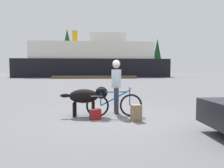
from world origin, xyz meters
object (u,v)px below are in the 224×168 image
object	(u,v)px
handbag_pannier	(95,114)
sailboat_moored	(89,74)
backpack	(136,113)
dog	(87,96)
ferry_boat	(93,61)
person_cyclist	(116,81)
bicycle	(114,105)

from	to	relation	value
handbag_pannier	sailboat_moored	distance (m)	41.80
backpack	handbag_pannier	world-z (taller)	backpack
dog	backpack	bearing A→B (deg)	-28.39
ferry_boat	person_cyclist	bearing A→B (deg)	-88.31
bicycle	dog	bearing A→B (deg)	166.12
person_cyclist	backpack	xyz separation A→B (m)	(0.47, -1.08, -0.85)
backpack	sailboat_moored	bearing A→B (deg)	93.56
bicycle	ferry_boat	xyz separation A→B (m)	(-0.94, 36.44, 2.83)
sailboat_moored	bicycle	bearing A→B (deg)	-87.21
dog	handbag_pannier	world-z (taller)	dog
dog	sailboat_moored	xyz separation A→B (m)	(-1.19, 41.25, -0.13)
dog	handbag_pannier	size ratio (longest dim) A/B	4.64
bicycle	sailboat_moored	distance (m)	41.51
sailboat_moored	ferry_boat	bearing A→B (deg)	-77.81
backpack	sailboat_moored	size ratio (longest dim) A/B	0.06
bicycle	backpack	size ratio (longest dim) A/B	3.78
sailboat_moored	person_cyclist	bearing A→B (deg)	-87.00
person_cyclist	backpack	world-z (taller)	person_cyclist
handbag_pannier	person_cyclist	bearing A→B (deg)	50.00
dog	ferry_boat	xyz separation A→B (m)	(-0.11, 36.24, 2.59)
person_cyclist	dog	world-z (taller)	person_cyclist
backpack	handbag_pannier	xyz separation A→B (m)	(-1.17, 0.25, -0.08)
person_cyclist	sailboat_moored	world-z (taller)	sailboat_moored
bicycle	sailboat_moored	size ratio (longest dim) A/B	0.22
ferry_boat	bicycle	bearing A→B (deg)	-88.53
dog	handbag_pannier	bearing A→B (deg)	-64.01
bicycle	dog	xyz separation A→B (m)	(-0.83, 0.21, 0.24)
sailboat_moored	dog	bearing A→B (deg)	-88.35
dog	backpack	distance (m)	1.66
handbag_pannier	sailboat_moored	bearing A→B (deg)	91.98
bicycle	sailboat_moored	xyz separation A→B (m)	(-2.02, 41.46, 0.11)
person_cyclist	dog	size ratio (longest dim) A/B	1.20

